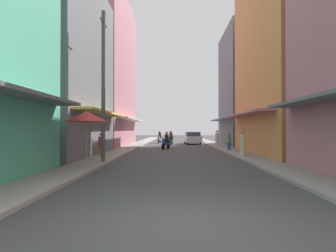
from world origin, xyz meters
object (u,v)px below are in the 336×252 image
vendor_umbrella (87,117)px  pedestrian_foreground (217,139)px  pedestrian_midway (101,145)px  utility_pole (103,86)px  pedestrian_far (229,142)px  motorbike_silver (159,138)px  motorbike_blue (166,141)px  pedestrian_crossing (242,144)px  motorbike_maroon (170,137)px  motorbike_green (171,139)px  parked_car (192,138)px

vendor_umbrella → pedestrian_foreground: bearing=61.7°
vendor_umbrella → pedestrian_midway: bearing=97.9°
utility_pole → pedestrian_far: bearing=46.3°
motorbike_silver → vendor_umbrella: size_ratio=0.71×
motorbike_blue → pedestrian_far: (5.07, -2.38, 0.08)m
motorbike_silver → pedestrian_crossing: (6.11, -18.36, 0.15)m
motorbike_silver → pedestrian_crossing: 19.36m
motorbike_maroon → pedestrian_far: (4.83, -15.38, 0.08)m
motorbike_maroon → pedestrian_midway: size_ratio=1.13×
motorbike_maroon → pedestrian_foreground: pedestrian_foreground is taller
motorbike_maroon → pedestrian_midway: (-4.08, -20.29, 0.06)m
pedestrian_far → utility_pole: (-7.94, -8.29, 3.18)m
motorbike_blue → pedestrian_midway: 8.24m
utility_pole → pedestrian_foreground: bearing=59.0°
motorbike_maroon → vendor_umbrella: bearing=-97.4°
motorbike_green → motorbike_silver: same height
motorbike_maroon → vendor_umbrella: size_ratio=0.69×
pedestrian_far → vendor_umbrella: size_ratio=0.62×
motorbike_silver → pedestrian_far: motorbike_silver is taller
parked_car → vendor_umbrella: bearing=-105.6°
motorbike_green → motorbike_silver: size_ratio=1.00×
motorbike_silver → parked_car: 4.60m
motorbike_blue → pedestrian_crossing: (4.97, -7.20, 0.15)m
pedestrian_foreground → pedestrian_midway: 12.74m
motorbike_green → utility_pole: bearing=-100.9°
motorbike_blue → parked_car: bearing=72.1°
pedestrian_crossing → vendor_umbrella: size_ratio=0.67×
motorbike_blue → motorbike_silver: (-1.14, 11.17, 0.00)m
utility_pole → motorbike_silver: bearing=85.5°
motorbike_green → motorbike_maroon: bearing=91.5°
motorbike_silver → pedestrian_foreground: bearing=-56.8°
pedestrian_crossing → utility_pole: utility_pole is taller
parked_car → utility_pole: utility_pole is taller
motorbike_blue → motorbike_green: bearing=86.3°
utility_pole → parked_car: bearing=73.6°
pedestrian_crossing → pedestrian_midway: 8.82m
motorbike_green → motorbike_silver: (-1.56, 4.77, 0.00)m
pedestrian_midway → motorbike_silver: bearing=81.7°
motorbike_silver → pedestrian_far: (6.21, -13.54, 0.08)m
motorbike_green → pedestrian_far: size_ratio=1.14×
motorbike_blue → utility_pole: bearing=-105.0°
motorbike_maroon → motorbike_green: same height
motorbike_silver → motorbike_blue: bearing=-84.2°
pedestrian_crossing → utility_pole: bearing=-156.1°
pedestrian_crossing → parked_car: bearing=97.2°
pedestrian_crossing → pedestrian_foreground: 9.27m
pedestrian_far → pedestrian_midway: pedestrian_far is taller
parked_car → pedestrian_foreground: size_ratio=2.50×
motorbike_silver → parked_car: bearing=-28.2°
parked_car → motorbike_green: bearing=-133.8°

